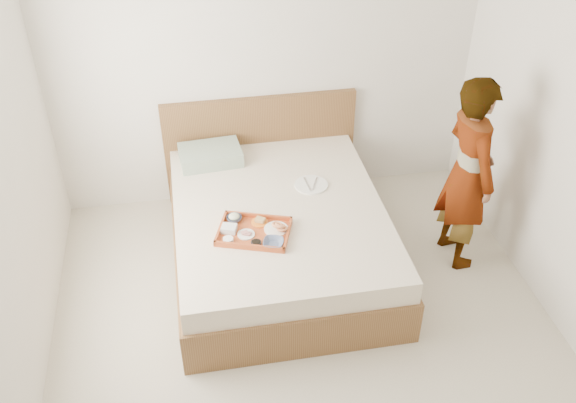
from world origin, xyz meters
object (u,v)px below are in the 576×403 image
Objects in this scene: tray at (254,231)px; dinner_plate at (311,185)px; bed at (279,235)px; person at (468,174)px.

dinner_plate is (0.52, 0.51, -0.02)m from tray.
dinner_plate reaches higher than bed.
bed is at bearing -141.11° from dinner_plate.
person is at bearing 23.25° from tray.
person is (1.09, -0.39, 0.24)m from dinner_plate.
bed is 1.48m from person.
bed is 0.47m from dinner_plate.
dinner_plate is (0.30, 0.24, 0.27)m from bed.
person is at bearing -6.43° from bed.
bed is 0.46m from tray.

